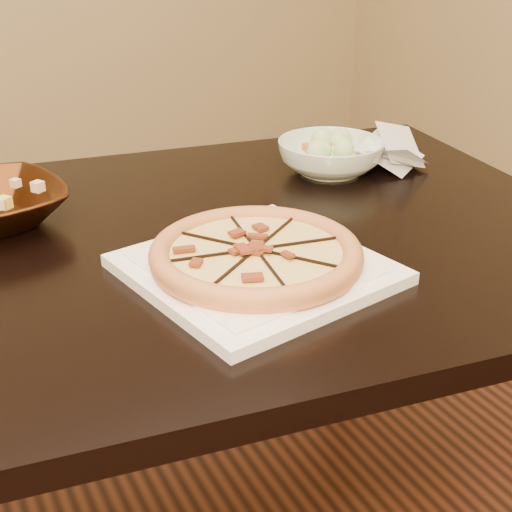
% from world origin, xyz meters
% --- Properties ---
extents(dining_table, '(1.54, 1.10, 0.75)m').
position_xyz_m(dining_table, '(0.13, -0.17, 0.65)').
color(dining_table, black).
rests_on(dining_table, floor).
extents(plate, '(0.38, 0.38, 0.02)m').
position_xyz_m(plate, '(0.21, -0.35, 0.76)').
color(plate, white).
rests_on(plate, dining_table).
extents(pizza, '(0.30, 0.30, 0.03)m').
position_xyz_m(pizza, '(0.21, -0.35, 0.78)').
color(pizza, '#E0794E').
rests_on(pizza, plate).
extents(salad_bowl, '(0.27, 0.27, 0.07)m').
position_xyz_m(salad_bowl, '(0.55, -0.02, 0.78)').
color(salad_bowl, white).
rests_on(salad_bowl, dining_table).
extents(salad, '(0.12, 0.10, 0.04)m').
position_xyz_m(salad, '(0.55, -0.02, 0.83)').
color(salad, '#CDE395').
rests_on(salad, salad_bowl).
extents(cling_film, '(0.16, 0.14, 0.05)m').
position_xyz_m(cling_film, '(0.67, -0.05, 0.78)').
color(cling_film, silver).
rests_on(cling_film, dining_table).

